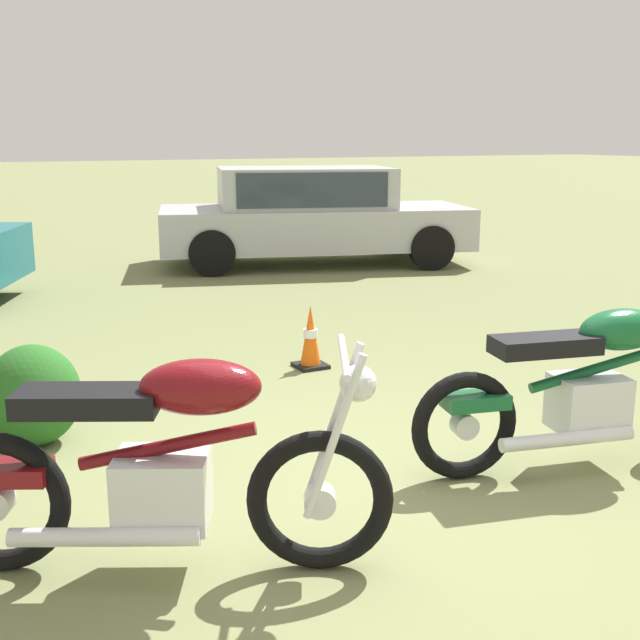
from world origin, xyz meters
The scene contains 6 objects.
ground_plane centered at (0.00, 0.00, 0.00)m, with size 120.00×120.00×0.00m, color olive.
motorcycle_maroon centered at (-1.24, -0.29, 0.49)m, with size 1.88×1.15×1.02m.
motorcycle_green centered at (1.28, -0.28, 0.48)m, with size 2.08×0.78×1.02m.
car_silver centered at (3.16, 7.17, 0.80)m, with size 4.84×3.04×1.43m.
traffic_cone centered at (0.73, 2.25, 0.24)m, with size 0.25×0.25×0.53m.
shrub_low centered at (-1.55, 1.52, 0.32)m, with size 0.58×0.58×0.64m.
Camera 1 is at (-2.08, -3.44, 1.88)m, focal length 44.52 mm.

